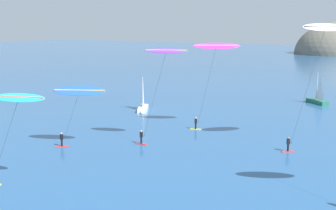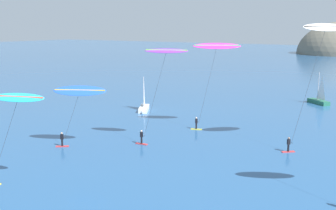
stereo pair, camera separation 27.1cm
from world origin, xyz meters
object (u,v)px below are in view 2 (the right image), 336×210
kitesurfer_magenta (216,51)px  kitesurfer_blue (79,94)px  kitesurfer_cyan (15,106)px  sailboat_far (317,100)px  kitesurfer_white (323,36)px  kitesurfer_purple (164,58)px  sailboat_near (144,107)px

kitesurfer_magenta → kitesurfer_blue: kitesurfer_magenta is taller
kitesurfer_magenta → kitesurfer_cyan: kitesurfer_magenta is taller
sailboat_far → kitesurfer_white: size_ratio=0.40×
kitesurfer_cyan → kitesurfer_blue: bearing=110.9°
kitesurfer_magenta → kitesurfer_white: size_ratio=0.83×
kitesurfer_blue → kitesurfer_white: bearing=30.8°
kitesurfer_purple → sailboat_near: bearing=133.2°
kitesurfer_blue → kitesurfer_cyan: size_ratio=0.86×
sailboat_far → kitesurfer_cyan: size_ratio=0.68×
sailboat_near → kitesurfer_cyan: kitesurfer_cyan is taller
sailboat_far → kitesurfer_white: bearing=-76.4°
kitesurfer_magenta → kitesurfer_blue: (-9.12, -15.93, -4.37)m
kitesurfer_blue → kitesurfer_purple: size_ratio=0.63×
kitesurfer_purple → kitesurfer_white: bearing=27.0°
sailboat_near → kitesurfer_cyan: 35.10m
kitesurfer_purple → kitesurfer_cyan: bearing=-100.3°
kitesurfer_blue → kitesurfer_cyan: bearing=-69.1°
sailboat_far → kitesurfer_purple: bearing=-102.1°
sailboat_near → kitesurfer_purple: 22.72m
sailboat_far → kitesurfer_blue: 46.80m
sailboat_near → kitesurfer_magenta: kitesurfer_magenta is taller
kitesurfer_white → sailboat_near: bearing=166.3°
kitesurfer_blue → kitesurfer_white: kitesurfer_white is taller
kitesurfer_purple → kitesurfer_cyan: kitesurfer_purple is taller
kitesurfer_white → kitesurfer_cyan: bearing=-126.0°
kitesurfer_magenta → kitesurfer_purple: bearing=-97.9°
kitesurfer_white → kitesurfer_cyan: 32.07m
sailboat_near → kitesurfer_purple: size_ratio=0.50×
kitesurfer_blue → kitesurfer_magenta: bearing=60.2°
kitesurfer_magenta → kitesurfer_cyan: size_ratio=1.40×
sailboat_near → kitesurfer_white: size_ratio=0.40×
kitesurfer_blue → kitesurfer_cyan: (4.51, -11.79, 0.96)m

